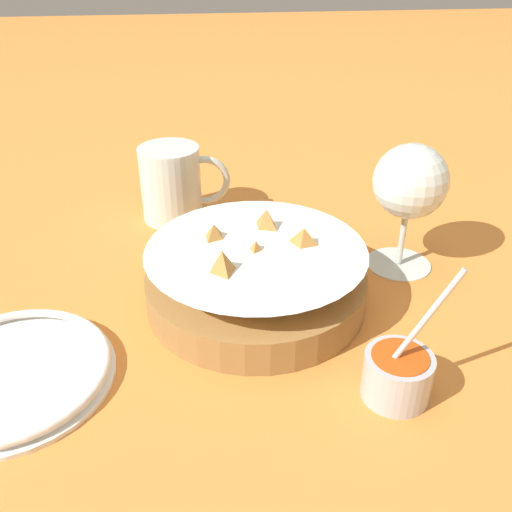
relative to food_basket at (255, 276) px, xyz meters
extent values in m
plane|color=orange|center=(0.01, -0.01, -0.03)|extent=(4.00, 4.00, 0.00)
cylinder|color=olive|center=(0.00, 0.00, -0.01)|extent=(0.23, 0.23, 0.04)
cone|color=white|center=(0.00, 0.00, 0.00)|extent=(0.22, 0.22, 0.06)
cylinder|color=#3D842D|center=(0.00, 0.00, -0.01)|extent=(0.17, 0.17, 0.01)
pyramid|color=#B77A38|center=(0.05, 0.01, 0.02)|extent=(0.09, 0.08, 0.06)
pyramid|color=#B77A38|center=(0.02, 0.05, 0.02)|extent=(0.08, 0.08, 0.06)
pyramid|color=#B77A38|center=(-0.04, 0.03, 0.02)|extent=(0.08, 0.09, 0.05)
pyramid|color=#B77A38|center=(-0.03, -0.04, 0.02)|extent=(0.07, 0.08, 0.06)
pyramid|color=#B77A38|center=(0.00, 0.00, 0.02)|extent=(0.07, 0.07, 0.05)
cylinder|color=#B7B7BC|center=(0.10, -0.15, -0.01)|extent=(0.06, 0.06, 0.04)
cylinder|color=#CC4C14|center=(0.10, -0.15, 0.00)|extent=(0.05, 0.05, 0.03)
cylinder|color=#B7B7BC|center=(0.11, -0.15, 0.04)|extent=(0.06, 0.01, 0.11)
cylinder|color=silver|center=(0.17, 0.05, -0.03)|extent=(0.07, 0.07, 0.00)
cylinder|color=silver|center=(0.17, 0.05, 0.01)|extent=(0.01, 0.01, 0.07)
sphere|color=silver|center=(0.17, 0.05, 0.07)|extent=(0.08, 0.08, 0.08)
sphere|color=beige|center=(0.17, 0.05, 0.06)|extent=(0.06, 0.06, 0.06)
cylinder|color=silver|center=(-0.09, 0.20, 0.02)|extent=(0.08, 0.08, 0.10)
cylinder|color=gold|center=(-0.09, 0.20, 0.01)|extent=(0.06, 0.06, 0.07)
torus|color=silver|center=(-0.04, 0.20, 0.02)|extent=(0.07, 0.01, 0.07)
cylinder|color=white|center=(-0.23, -0.09, -0.03)|extent=(0.18, 0.18, 0.01)
torus|color=white|center=(-0.23, -0.09, -0.02)|extent=(0.17, 0.17, 0.01)
camera|label=1|loc=(-0.05, -0.49, 0.32)|focal=40.00mm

